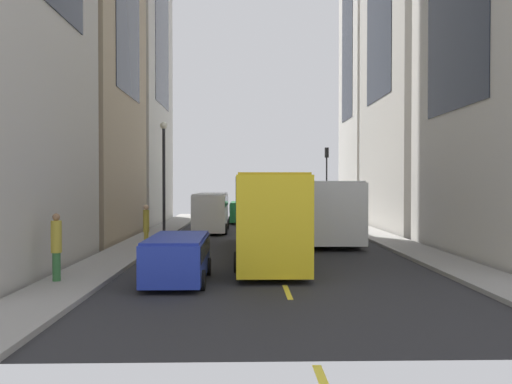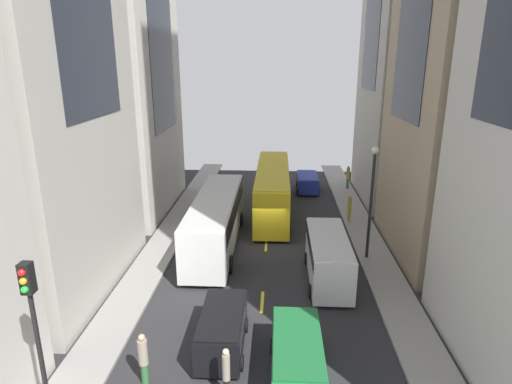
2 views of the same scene
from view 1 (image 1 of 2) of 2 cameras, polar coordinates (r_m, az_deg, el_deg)
The scene contains 21 objects.
ground_plane at distance 29.00m, azimuth 1.22°, elevation -5.42°, with size 39.59×39.59×0.00m, color #28282B.
sidewalk_west at distance 30.05m, azimuth 14.23°, elevation -5.09°, with size 2.11×44.00×0.15m, color gray.
sidewalk_east at distance 29.47m, azimuth -12.04°, elevation -5.20°, with size 2.11×44.00×0.15m, color gray.
lane_stripe_0 at distance 49.91m, azimuth 0.16°, elevation -2.73°, with size 0.16×2.00×0.01m, color yellow.
lane_stripe_1 at distance 42.93m, azimuth 0.40°, elevation -3.34°, with size 0.16×2.00×0.01m, color yellow.
lane_stripe_2 at distance 35.96m, azimuth 0.73°, elevation -4.17°, with size 0.16×2.00×0.01m, color yellow.
lane_stripe_3 at distance 29.00m, azimuth 1.22°, elevation -5.41°, with size 0.16×2.00×0.01m, color yellow.
lane_stripe_4 at distance 22.06m, azimuth 2.03°, elevation -7.43°, with size 0.16×2.00×0.01m, color yellow.
lane_stripe_5 at distance 15.19m, azimuth 3.60°, elevation -11.28°, with size 0.16×2.00×0.01m, color yellow.
city_bus_white at distance 29.42m, azimuth 7.52°, elevation -1.42°, with size 2.81×11.60×3.35m.
streetcar_yellow at distance 22.20m, azimuth 1.17°, elevation -1.88°, with size 2.70×13.04×3.59m.
delivery_van_white at distance 33.44m, azimuth -5.14°, elevation -1.97°, with size 2.25×6.10×2.58m.
car_blue_0 at distance 16.65m, azimuth -8.92°, elevation -7.11°, with size 1.99×4.00×1.51m.
car_green_1 at distance 41.15m, azimuth -1.63°, elevation -2.13°, with size 2.05×4.56×1.71m.
car_black_2 at distance 39.67m, azimuth 2.74°, elevation -2.23°, with size 1.95×4.02×1.73m.
pedestrian_crossing_mid at distance 42.36m, azimuth 1.82°, elevation -1.88°, with size 0.28×0.28×2.05m.
pedestrian_waiting_curb at distance 42.09m, azimuth 6.15°, elevation -1.88°, with size 0.36×0.36×2.13m.
pedestrian_walking_far at distance 24.93m, azimuth -12.39°, elevation -3.57°, with size 0.29×0.29×2.05m.
pedestrian_crossing_near at distance 17.09m, azimuth -21.77°, elevation -5.58°, with size 0.33×0.33×2.14m.
traffic_light_near_corner at distance 45.35m, azimuth 8.04°, elevation 2.56°, with size 0.32×0.44×6.30m.
streetlamp_near at distance 30.98m, azimuth -10.45°, elevation 3.03°, with size 0.44×0.44×6.83m.
Camera 1 is at (1.27, 28.79, 3.23)m, focal length 35.15 mm.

